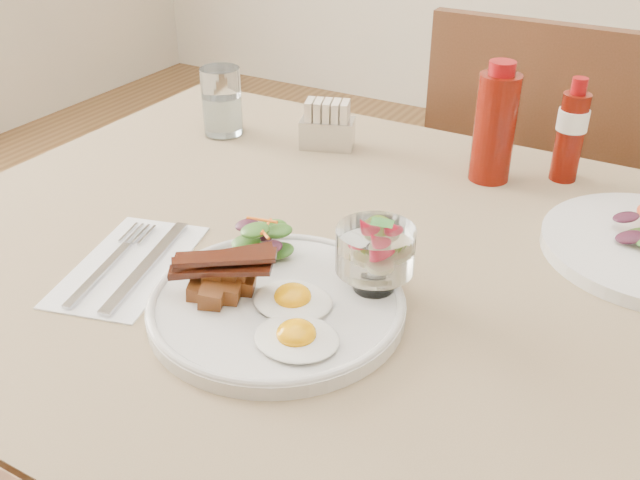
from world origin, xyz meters
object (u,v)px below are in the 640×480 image
chair_far (537,212)px  fruit_cup (376,250)px  water_glass (222,105)px  hot_sauce_bottle (571,132)px  main_plate (277,306)px  ketchup_bottle (495,126)px  sugar_caddy (327,127)px  table (414,332)px

chair_far → fruit_cup: (-0.02, -0.74, 0.29)m
water_glass → chair_far: bearing=42.2°
hot_sauce_bottle → water_glass: 0.56m
main_plate → ketchup_bottle: bearing=78.1°
water_glass → sugar_caddy: bearing=10.9°
main_plate → hot_sauce_bottle: 0.54m
chair_far → sugar_caddy: (-0.28, -0.38, 0.26)m
ketchup_bottle → hot_sauce_bottle: bearing=29.0°
main_plate → sugar_caddy: bearing=112.3°
table → hot_sauce_bottle: bearing=76.1°
table → hot_sauce_bottle: hot_sauce_bottle is taller
hot_sauce_bottle → sugar_caddy: hot_sauce_bottle is taller
table → water_glass: size_ratio=11.68×
ketchup_bottle → sugar_caddy: bearing=-177.0°
sugar_caddy → hot_sauce_bottle: bearing=-9.1°
table → main_plate: bearing=-125.1°
hot_sauce_bottle → sugar_caddy: size_ratio=1.59×
fruit_cup → sugar_caddy: 0.44m
ketchup_bottle → water_glass: 0.46m
ketchup_bottle → chair_far: bearing=88.3°
hot_sauce_bottle → water_glass: (-0.55, -0.10, -0.03)m
fruit_cup → hot_sauce_bottle: 0.44m
chair_far → sugar_caddy: chair_far is taller
chair_far → water_glass: chair_far is taller
table → chair_far: (0.00, 0.66, -0.14)m
main_plate → fruit_cup: 0.12m
ketchup_bottle → fruit_cup: bearing=-91.9°
ketchup_bottle → hot_sauce_bottle: 0.11m
ketchup_bottle → sugar_caddy: 0.27m
chair_far → water_glass: (-0.46, -0.42, 0.28)m
fruit_cup → water_glass: size_ratio=0.77×
table → main_plate: size_ratio=4.75×
ketchup_bottle → hot_sauce_bottle: ketchup_bottle is taller
fruit_cup → sugar_caddy: bearing=125.9°
chair_far → ketchup_bottle: 0.48m
table → main_plate: (-0.10, -0.15, 0.10)m
chair_far → sugar_caddy: 0.54m
chair_far → ketchup_bottle: size_ratio=5.23×
chair_far → fruit_cup: chair_far is taller
chair_far → main_plate: size_ratio=3.32×
chair_far → fruit_cup: 0.79m
table → chair_far: chair_far is taller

